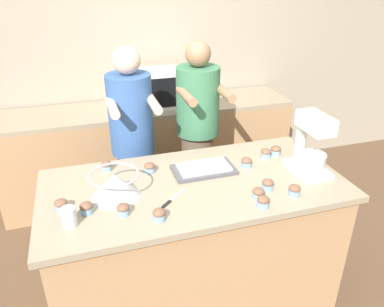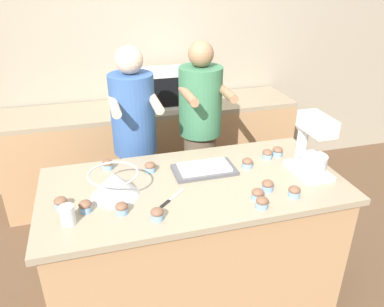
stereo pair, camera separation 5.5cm
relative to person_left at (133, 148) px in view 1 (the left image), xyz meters
The scene contains 25 objects.
ground_plane 1.17m from the person_left, 70.63° to the right, with size 16.00×16.00×0.00m, color brown.
back_wall 1.23m from the person_left, 76.60° to the left, with size 10.00×0.06×2.70m.
island_counter 0.88m from the person_left, 70.63° to the right, with size 1.85×0.90×0.93m.
back_counter 0.88m from the person_left, 70.70° to the left, with size 2.80×0.60×0.93m.
person_left is the anchor object (origin of this frame).
person_right 0.52m from the person_left, ahead, with size 0.35×0.51×1.65m.
stand_mixer 1.32m from the person_left, 39.04° to the right, with size 0.20×0.30×0.39m.
mixing_bowl 0.80m from the person_left, 106.18° to the right, with size 0.29×0.29×0.15m.
baking_tray 0.73m from the person_left, 59.70° to the right, with size 0.40×0.22×0.04m.
microwave_oven 0.90m from the person_left, 58.95° to the left, with size 0.55×0.34×0.34m.
drinking_glass 1.08m from the person_left, 116.28° to the right, with size 0.08×0.08×0.11m.
knife 0.89m from the person_left, 84.60° to the right, with size 0.18×0.16×0.01m.
cupcake_0 0.92m from the person_left, 44.63° to the right, with size 0.07×0.07×0.07m.
cupcake_1 1.16m from the person_left, 61.07° to the right, with size 0.07×0.07×0.07m.
cupcake_2 0.97m from the person_left, 101.97° to the right, with size 0.07×0.07×0.07m.
cupcake_3 1.23m from the person_left, 63.47° to the right, with size 0.07×0.07×0.07m.
cupcake_4 1.30m from the person_left, 53.41° to the right, with size 0.07×0.07×0.07m.
cupcake_5 0.96m from the person_left, 113.92° to the right, with size 0.07×0.07×0.07m.
cupcake_6 0.49m from the person_left, 119.30° to the right, with size 0.07×0.07×0.07m.
cupcake_7 0.54m from the person_left, 87.15° to the right, with size 0.07×0.07×0.07m.
cupcake_8 1.15m from the person_left, 55.10° to the right, with size 0.07×0.07×0.07m.
cupcake_9 1.01m from the person_left, 33.83° to the right, with size 0.07×0.07×0.07m.
cupcake_10 0.96m from the person_left, 122.79° to the right, with size 0.07×0.07×0.07m.
cupcake_11 1.08m from the person_left, 30.38° to the right, with size 0.07×0.07×0.07m.
cupcake_12 1.05m from the person_left, 91.42° to the right, with size 0.07×0.07×0.07m.
Camera 1 is at (-0.60, -1.88, 2.12)m, focal length 35.00 mm.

